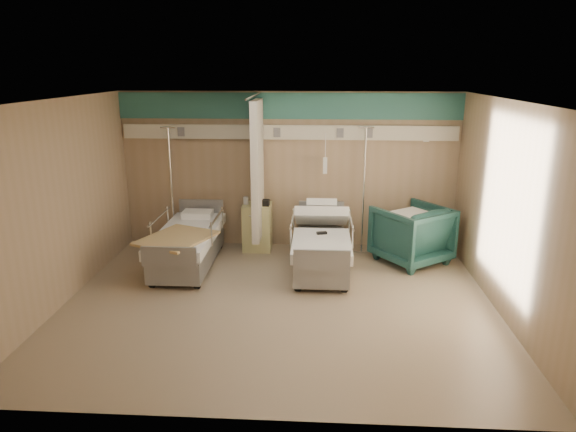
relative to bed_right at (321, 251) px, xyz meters
The scene contains 13 objects.
ground 1.47m from the bed_right, 114.78° to the right, with size 6.00×5.00×0.00m, color gray.
room_walls 1.97m from the bed_right, 121.10° to the right, with size 6.04×5.04×2.82m.
bed_right is the anchor object (origin of this frame).
bed_left 2.20m from the bed_right, behind, with size 1.00×2.16×0.63m, color white, non-canonical shape.
bedside_cabinet 1.46m from the bed_right, 141.95° to the left, with size 0.50×0.48×0.85m, color #D7D186.
visitor_armchair 1.59m from the bed_right, 15.84° to the left, with size 1.05×1.08×0.98m, color #1B4541.
waffle_blanket 1.68m from the bed_right, 14.16° to the left, with size 0.65×0.58×0.07m, color white.
iv_stand_right 1.23m from the bed_right, 53.07° to the left, with size 0.40×0.40×2.23m.
iv_stand_left 2.83m from the bed_right, 161.35° to the left, with size 0.40×0.40×2.22m.
call_remote 0.34m from the bed_right, 86.53° to the right, with size 0.16×0.07×0.04m, color black.
tan_blanket 2.31m from the bed_right, 168.36° to the right, with size 0.88×1.11×0.04m, color tan.
toiletry_bag 1.43m from the bed_right, 141.66° to the left, with size 0.20×0.13×0.11m, color black.
white_cup 1.72m from the bed_right, 146.71° to the left, with size 0.09×0.09×0.13m, color white.
Camera 1 is at (0.53, -6.58, 3.20)m, focal length 32.00 mm.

